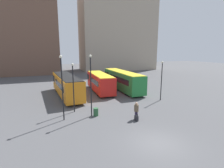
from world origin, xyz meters
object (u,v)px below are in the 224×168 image
(bus_2, at_px, (122,80))
(lamp_post_1, at_px, (91,81))
(bus_0, at_px, (67,85))
(bus_1, at_px, (100,82))
(lamp_post_2, at_px, (162,77))
(lamp_post_3, at_px, (62,83))
(trash_bin, at_px, (96,112))
(lamp_post_0, at_px, (73,84))
(traveler, at_px, (136,109))
(suitcase, at_px, (136,118))

(bus_2, relative_size, lamp_post_1, 1.90)
(bus_0, relative_size, bus_1, 1.23)
(lamp_post_2, relative_size, lamp_post_3, 0.85)
(lamp_post_1, bearing_deg, lamp_post_3, -177.98)
(bus_0, height_order, trash_bin, bus_0)
(lamp_post_3, xyz_separation_m, trash_bin, (3.28, -0.03, -3.28))
(lamp_post_0, bearing_deg, lamp_post_1, -51.79)
(lamp_post_1, bearing_deg, bus_0, 99.07)
(bus_1, xyz_separation_m, traveler, (-0.03, -12.93, -0.58))
(bus_0, relative_size, traveler, 6.89)
(lamp_post_0, bearing_deg, traveler, -37.60)
(bus_2, bearing_deg, lamp_post_1, 141.85)
(bus_1, bearing_deg, suitcase, -178.78)
(bus_1, relative_size, suitcase, 13.02)
(bus_0, distance_m, suitcase, 13.47)
(bus_2, height_order, lamp_post_2, lamp_post_2)
(traveler, bearing_deg, lamp_post_3, 68.59)
(bus_0, distance_m, lamp_post_0, 7.69)
(traveler, bearing_deg, bus_0, 21.86)
(suitcase, distance_m, lamp_post_1, 5.87)
(lamp_post_2, bearing_deg, lamp_post_0, -177.32)
(suitcase, bearing_deg, lamp_post_0, 45.04)
(lamp_post_1, bearing_deg, lamp_post_2, 13.41)
(bus_0, height_order, lamp_post_0, lamp_post_0)
(bus_2, relative_size, lamp_post_3, 1.91)
(bus_2, relative_size, lamp_post_2, 2.25)
(suitcase, xyz_separation_m, lamp_post_0, (-5.34, 4.75, 2.96))
(bus_0, distance_m, lamp_post_1, 9.80)
(suitcase, height_order, lamp_post_0, lamp_post_0)
(bus_1, relative_size, traveler, 5.62)
(traveler, relative_size, lamp_post_3, 0.27)
(bus_1, xyz_separation_m, lamp_post_3, (-6.92, -10.67, 2.09))
(suitcase, relative_size, lamp_post_1, 0.12)
(bus_2, bearing_deg, lamp_post_0, 131.14)
(bus_1, xyz_separation_m, lamp_post_2, (6.38, -8.08, 1.58))
(trash_bin, bearing_deg, lamp_post_0, 133.44)
(lamp_post_1, relative_size, lamp_post_2, 1.19)
(bus_1, xyz_separation_m, lamp_post_1, (-4.07, -10.57, 2.11))
(bus_0, xyz_separation_m, lamp_post_2, (11.96, -6.98, 1.49))
(lamp_post_0, height_order, trash_bin, lamp_post_0)
(bus_0, bearing_deg, lamp_post_0, 175.30)
(traveler, relative_size, trash_bin, 2.05)
(lamp_post_1, height_order, trash_bin, lamp_post_1)
(lamp_post_1, distance_m, trash_bin, 3.33)
(lamp_post_0, xyz_separation_m, trash_bin, (1.95, -2.06, -2.80))
(bus_1, xyz_separation_m, trash_bin, (-3.64, -10.70, -1.19))
(bus_0, xyz_separation_m, bus_1, (5.58, 1.10, -0.08))
(lamp_post_1, xyz_separation_m, lamp_post_3, (-2.85, -0.10, -0.02))
(lamp_post_3, bearing_deg, bus_2, 43.88)
(bus_0, xyz_separation_m, bus_2, (9.61, 0.96, 0.05))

